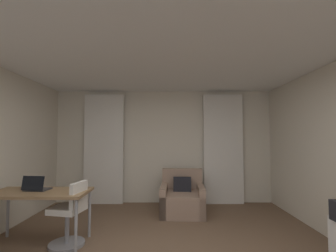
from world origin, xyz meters
The scene contains 8 objects.
wall_window centered at (0.00, 3.03, 1.30)m, with size 5.12×0.06×2.60m.
ceiling centered at (0.00, 0.00, 2.63)m, with size 5.12×6.12×0.06m, color white.
curtain_left_panel centered at (-1.38, 2.90, 1.25)m, with size 0.90×0.06×2.50m.
curtain_right_panel centered at (1.38, 2.90, 1.25)m, with size 0.90×0.06×2.50m.
armchair centered at (0.39, 2.23, 0.28)m, with size 0.89×0.91×0.84m.
desk centered at (-1.71, 0.85, 0.68)m, with size 1.35×0.63×0.74m.
desk_chair centered at (-1.27, 0.82, 0.39)m, with size 0.48×0.48×0.88m.
laptop centered at (-1.79, 0.90, 0.79)m, with size 0.34×0.28×0.22m.
Camera 1 is at (0.10, -2.51, 1.50)m, focal length 25.07 mm.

